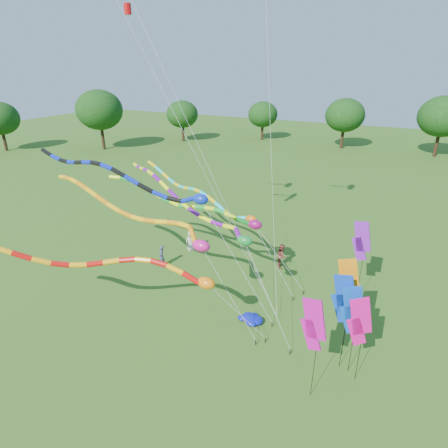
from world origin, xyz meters
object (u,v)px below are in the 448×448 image
at_px(blue_nylon_heap, 250,318).
at_px(tube_kite_orange, 143,216).
at_px(person_a, 191,241).
at_px(person_b, 162,257).
at_px(person_c, 282,256).
at_px(tube_kite_red, 118,266).

bearing_deg(blue_nylon_heap, tube_kite_orange, -176.03).
height_order(person_a, person_b, person_b).
bearing_deg(tube_kite_orange, person_b, 121.94).
bearing_deg(person_c, tube_kite_orange, 124.89).
bearing_deg(blue_nylon_heap, person_c, 92.96).
xyz_separation_m(tube_kite_orange, person_b, (-1.37, 3.30, -4.53)).
relative_size(person_a, person_c, 0.91).
distance_m(tube_kite_orange, blue_nylon_heap, 8.33).
bearing_deg(person_b, person_c, 82.52).
relative_size(tube_kite_red, person_b, 8.14).
bearing_deg(tube_kite_orange, person_c, 58.14).
distance_m(person_a, person_c, 7.06).
height_order(tube_kite_orange, person_c, tube_kite_orange).
bearing_deg(person_c, person_a, 81.56).
relative_size(person_b, person_c, 0.93).
relative_size(tube_kite_red, tube_kite_orange, 0.91).
bearing_deg(person_b, tube_kite_orange, -11.34).
bearing_deg(person_b, blue_nylon_heap, 36.24).
distance_m(tube_kite_orange, person_b, 5.78).
bearing_deg(person_a, person_b, -150.46).
bearing_deg(tube_kite_red, blue_nylon_heap, 14.18).
bearing_deg(tube_kite_orange, person_a, 106.90).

